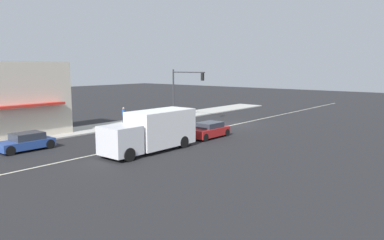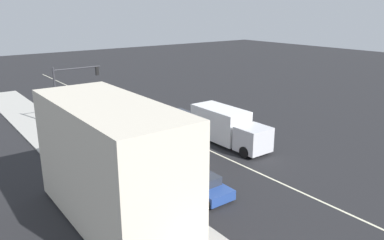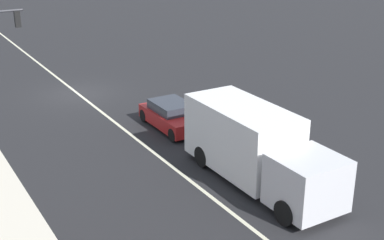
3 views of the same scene
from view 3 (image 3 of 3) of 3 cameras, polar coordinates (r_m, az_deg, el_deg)
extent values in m
plane|color=#232326|center=(17.97, 7.92, -12.53)|extent=(160.00, 160.00, 0.00)
cube|color=beige|center=(32.58, -12.10, 2.79)|extent=(0.16, 60.00, 0.01)
cube|color=black|center=(29.10, -18.13, 10.20)|extent=(0.28, 0.24, 0.84)
sphere|color=red|center=(29.18, -18.25, 10.75)|extent=(0.18, 0.18, 0.18)
sphere|color=gold|center=(29.23, -18.19, 10.23)|extent=(0.18, 0.18, 0.18)
sphere|color=green|center=(29.27, -18.13, 9.72)|extent=(0.18, 0.18, 0.18)
cube|color=silver|center=(19.04, 12.17, -6.54)|extent=(2.28, 2.20, 1.90)
cube|color=white|center=(21.56, 5.36, -1.78)|extent=(2.40, 5.10, 2.60)
cylinder|color=black|center=(19.96, 14.70, -7.93)|extent=(0.28, 0.90, 0.90)
cylinder|color=black|center=(18.63, 9.92, -9.73)|extent=(0.28, 0.90, 0.90)
cylinder|color=black|center=(23.52, 5.61, -2.78)|extent=(0.28, 0.90, 0.90)
cylinder|color=black|center=(22.40, 1.14, -3.93)|extent=(0.28, 0.90, 0.90)
cube|color=#AD1E1E|center=(26.46, -2.03, 0.20)|extent=(1.89, 3.91, 0.67)
cube|color=#2D333D|center=(26.43, -2.25, 1.46)|extent=(1.60, 2.15, 0.45)
cylinder|color=black|center=(25.69, 1.28, -0.89)|extent=(0.22, 0.65, 0.65)
cylinder|color=black|center=(24.90, -2.01, -1.62)|extent=(0.22, 0.65, 0.65)
cylinder|color=black|center=(28.17, -2.03, 1.09)|extent=(0.22, 0.65, 0.65)
cylinder|color=black|center=(27.44, -5.11, 0.48)|extent=(0.22, 0.65, 0.65)
camera|label=1|loc=(31.37, 64.60, 1.92)|focal=35.00mm
camera|label=2|loc=(10.56, -159.46, -13.81)|focal=35.00mm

